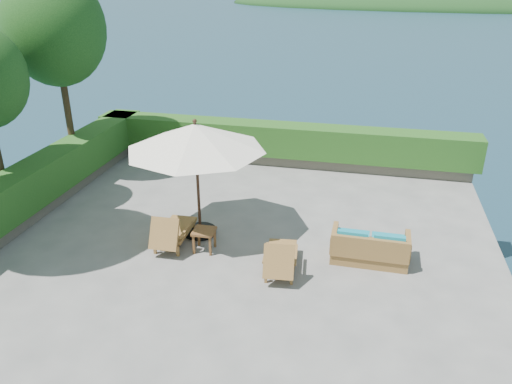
% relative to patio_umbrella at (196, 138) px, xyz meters
% --- Properties ---
extents(ground, '(12.00, 12.00, 0.00)m').
position_rel_patio_umbrella_xyz_m(ground, '(1.02, -0.46, -2.45)').
color(ground, gray).
rests_on(ground, ground).
extents(foundation, '(12.00, 12.00, 3.00)m').
position_rel_patio_umbrella_xyz_m(foundation, '(1.02, -0.46, -4.00)').
color(foundation, '#4C453C').
rests_on(foundation, ocean).
extents(ocean, '(600.00, 600.00, 0.00)m').
position_rel_patio_umbrella_xyz_m(ocean, '(1.02, -0.46, -5.45)').
color(ocean, '#142D40').
rests_on(ocean, ground).
extents(offshore_island, '(126.00, 57.60, 12.60)m').
position_rel_patio_umbrella_xyz_m(offshore_island, '(26.02, 139.54, -5.45)').
color(offshore_island, '#133315').
rests_on(offshore_island, ocean).
extents(planter_wall_far, '(12.00, 0.60, 0.36)m').
position_rel_patio_umbrella_xyz_m(planter_wall_far, '(1.02, 5.14, -2.27)').
color(planter_wall_far, '#6A6555').
rests_on(planter_wall_far, ground).
extents(planter_wall_left, '(0.60, 12.00, 0.36)m').
position_rel_patio_umbrella_xyz_m(planter_wall_left, '(-4.58, -0.46, -2.27)').
color(planter_wall_left, '#6A6555').
rests_on(planter_wall_left, ground).
extents(hedge_far, '(12.40, 0.90, 1.00)m').
position_rel_patio_umbrella_xyz_m(hedge_far, '(1.02, 5.14, -1.60)').
color(hedge_far, '#174814').
rests_on(hedge_far, planter_wall_far).
extents(hedge_left, '(0.90, 12.40, 1.00)m').
position_rel_patio_umbrella_xyz_m(hedge_left, '(-4.58, -0.46, -1.60)').
color(hedge_left, '#174814').
rests_on(hedge_left, planter_wall_left).
extents(tree_far, '(2.80, 2.80, 6.03)m').
position_rel_patio_umbrella_xyz_m(tree_far, '(-4.98, 2.74, 1.96)').
color(tree_far, '#413019').
rests_on(tree_far, ground).
extents(patio_umbrella, '(3.46, 3.46, 2.90)m').
position_rel_patio_umbrella_xyz_m(patio_umbrella, '(0.00, 0.00, 0.00)').
color(patio_umbrella, black).
rests_on(patio_umbrella, ground).
extents(lounge_left, '(0.75, 1.59, 0.91)m').
position_rel_patio_umbrella_xyz_m(lounge_left, '(-0.44, -0.68, -2.07)').
color(lounge_left, olive).
rests_on(lounge_left, ground).
extents(lounge_right, '(0.78, 1.58, 0.88)m').
position_rel_patio_umbrella_xyz_m(lounge_right, '(2.21, -1.23, -2.08)').
color(lounge_right, olive).
rests_on(lounge_right, ground).
extents(side_table, '(0.50, 0.50, 0.52)m').
position_rel_patio_umbrella_xyz_m(side_table, '(0.35, -0.73, -2.02)').
color(side_table, brown).
rests_on(side_table, ground).
extents(wicker_loveseat, '(1.70, 0.89, 0.83)m').
position_rel_patio_umbrella_xyz_m(wicker_loveseat, '(4.04, -0.37, -2.13)').
color(wicker_loveseat, olive).
rests_on(wicker_loveseat, ground).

